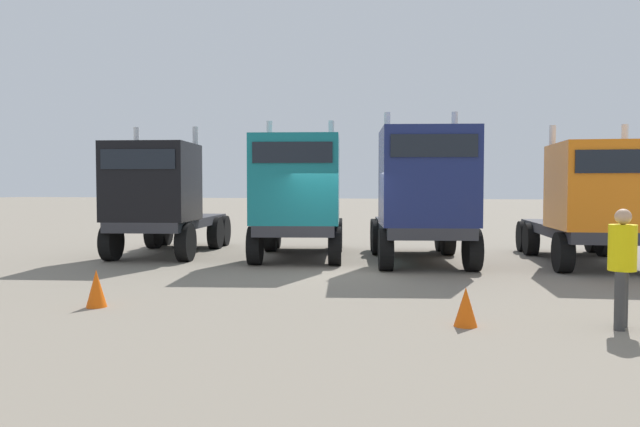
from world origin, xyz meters
The scene contains 8 objects.
ground centered at (0.00, 0.00, 0.00)m, with size 200.00×200.00×0.00m, color gray.
semi_truck_black centered at (-5.97, 1.74, 1.79)m, with size 3.63×6.27×4.04m.
semi_truck_teal centered at (-1.63, 2.01, 1.90)m, with size 3.71×6.14×4.17m.
semi_truck_navy centered at (2.02, 1.82, 1.92)m, with size 3.77×6.34×4.27m.
semi_truck_orange centered at (6.48, 2.63, 1.72)m, with size 3.24×6.41×3.87m.
visitor_in_hivis centered at (5.58, -4.73, 1.05)m, with size 0.51×0.51×1.81m.
traffic_cone_mid centered at (3.31, -5.20, 0.30)m, with size 0.36×0.36×0.60m, color #F2590C.
traffic_cone_far centered at (-3.06, -5.43, 0.33)m, with size 0.36×0.36×0.67m, color #F2590C.
Camera 1 is at (3.50, -14.36, 2.12)m, focal length 32.90 mm.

